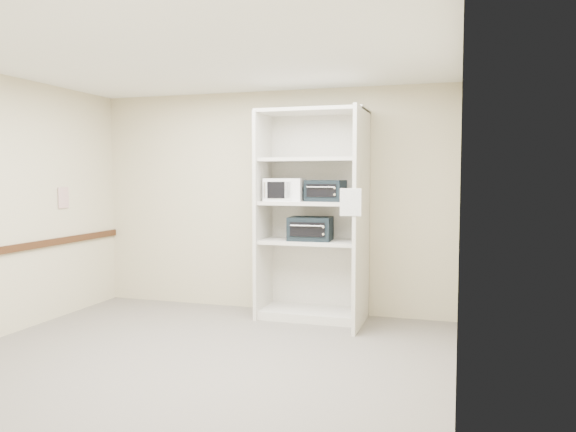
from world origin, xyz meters
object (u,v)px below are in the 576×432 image
(microwave, at_px, (285,190))
(toaster_oven_lower, at_px, (310,229))
(toaster_oven_upper, at_px, (326,191))
(shelving_unit, at_px, (316,222))

(microwave, height_order, toaster_oven_lower, microwave)
(microwave, bearing_deg, toaster_oven_lower, -5.51)
(microwave, height_order, toaster_oven_upper, microwave)
(microwave, xyz_separation_m, toaster_oven_upper, (0.47, 0.07, -0.01))
(shelving_unit, xyz_separation_m, toaster_oven_lower, (-0.06, -0.03, -0.08))
(shelving_unit, height_order, toaster_oven_upper, shelving_unit)
(toaster_oven_lower, bearing_deg, microwave, 174.62)
(microwave, bearing_deg, shelving_unit, -0.32)
(shelving_unit, height_order, toaster_oven_lower, shelving_unit)
(toaster_oven_upper, bearing_deg, shelving_unit, -148.47)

